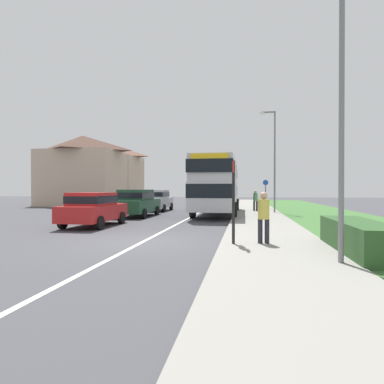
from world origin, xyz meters
name	(u,v)px	position (x,y,z in m)	size (l,w,h in m)	color
ground_plane	(143,242)	(0.00, 0.00, 0.00)	(120.00, 120.00, 0.00)	#424247
lane_marking_centre	(186,219)	(0.00, 8.00, 0.00)	(0.14, 60.00, 0.01)	silver
pavement_near_side	(262,223)	(4.20, 6.00, 0.06)	(3.20, 68.00, 0.12)	gray
grass_verge_seaward	(355,225)	(8.50, 6.00, 0.04)	(6.00, 68.00, 0.08)	#3D6B33
roadside_hedge	(359,239)	(6.30, -1.17, 0.45)	(1.10, 3.82, 0.90)	#2D5128
double_decker_bus	(217,183)	(1.48, 11.64, 2.14)	(2.80, 10.19, 3.70)	#BCBCC1
parked_car_red	(93,208)	(-3.69, 3.87, 0.88)	(1.93, 3.98, 1.59)	#B21E1E
parked_car_dark_green	(137,202)	(-3.45, 9.27, 0.94)	(2.00, 4.49, 1.72)	#19472D
parked_car_silver	(157,199)	(-3.59, 14.57, 0.92)	(1.87, 3.93, 1.69)	#B7B7BC
pedestrian_at_stop	(264,215)	(3.89, -0.32, 0.98)	(0.34, 0.34, 1.67)	#23232D
pedestrian_walking_away	(255,199)	(4.13, 14.20, 0.98)	(0.34, 0.34, 1.67)	#23232D
bus_stop_sign	(233,196)	(3.00, -0.51, 1.54)	(0.09, 0.52, 2.60)	black
cycle_route_sign	(266,193)	(5.04, 16.82, 1.43)	(0.44, 0.08, 2.52)	slate
street_lamp_near	(336,95)	(5.33, -2.58, 3.84)	(1.14, 0.20, 6.60)	slate
street_lamp_mid	(273,155)	(5.31, 12.96, 4.17)	(1.14, 0.20, 7.24)	slate
house_terrace_far_side	(96,172)	(-13.85, 24.61, 3.75)	(7.94, 11.93, 7.50)	#C1A88E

